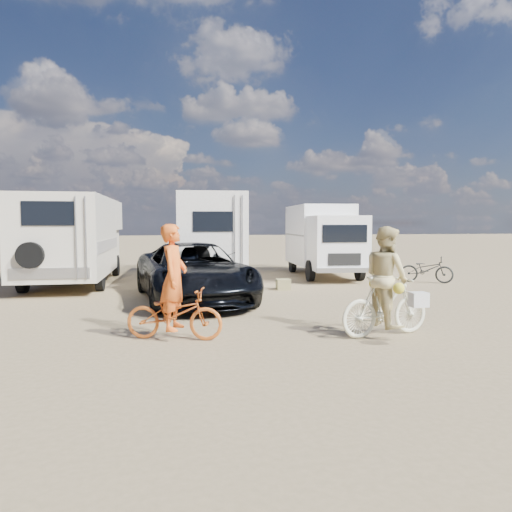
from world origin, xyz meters
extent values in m
plane|color=#947D58|center=(0.00, 0.00, 0.00)|extent=(140.00, 140.00, 0.00)
imported|color=black|center=(-1.31, 2.28, 0.77)|extent=(3.29, 5.82, 1.53)
imported|color=#C1591B|center=(-1.85, -1.81, 0.45)|extent=(1.83, 1.09, 0.91)
imported|color=beige|center=(1.94, -2.26, 0.55)|extent=(1.91, 0.88, 1.11)
imported|color=orange|center=(-1.85, -1.81, 0.93)|extent=(0.63, 0.78, 1.86)
imported|color=#D5C283|center=(1.94, -2.26, 0.91)|extent=(0.85, 1.01, 1.82)
imported|color=#232624|center=(6.84, 4.65, 0.46)|extent=(1.79, 1.48, 0.92)
cube|color=#235587|center=(0.40, 4.31, 0.25)|extent=(0.66, 0.50, 0.50)
cube|color=#908553|center=(1.54, 3.87, 0.16)|extent=(0.44, 0.44, 0.33)
camera|label=1|loc=(-1.93, -10.12, 2.06)|focal=32.89mm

